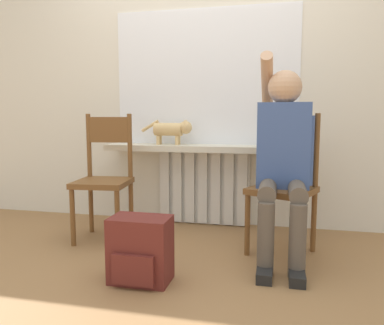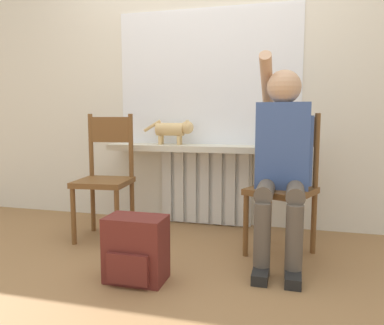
# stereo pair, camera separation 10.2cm
# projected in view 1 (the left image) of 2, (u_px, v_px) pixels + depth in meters

# --- Properties ---
(ground_plane) EXTENTS (12.00, 12.00, 0.00)m
(ground_plane) POSITION_uv_depth(u_px,v_px,m) (165.00, 278.00, 2.17)
(ground_plane) COLOR olive
(wall_with_window) EXTENTS (7.00, 0.06, 2.70)m
(wall_with_window) POSITION_uv_depth(u_px,v_px,m) (206.00, 67.00, 3.20)
(wall_with_window) COLOR silver
(wall_with_window) RESTS_ON ground_plane
(radiator) EXTENTS (0.79, 0.08, 0.64)m
(radiator) POSITION_uv_depth(u_px,v_px,m) (203.00, 187.00, 3.24)
(radiator) COLOR silver
(radiator) RESTS_ON ground_plane
(windowsill) EXTENTS (1.63, 0.29, 0.05)m
(windowsill) POSITION_uv_depth(u_px,v_px,m) (201.00, 148.00, 3.11)
(windowsill) COLOR beige
(windowsill) RESTS_ON radiator
(window_glass) EXTENTS (1.56, 0.01, 1.14)m
(window_glass) POSITION_uv_depth(u_px,v_px,m) (205.00, 77.00, 3.17)
(window_glass) COLOR white
(window_glass) RESTS_ON windowsill
(chair_left) EXTENTS (0.42, 0.42, 0.95)m
(chair_left) POSITION_uv_depth(u_px,v_px,m) (104.00, 176.00, 2.84)
(chair_left) COLOR brown
(chair_left) RESTS_ON ground_plane
(chair_right) EXTENTS (0.51, 0.51, 0.95)m
(chair_right) POSITION_uv_depth(u_px,v_px,m) (285.00, 183.00, 2.54)
(chair_right) COLOR brown
(chair_right) RESTS_ON ground_plane
(person) EXTENTS (0.36, 0.95, 1.35)m
(person) POSITION_uv_depth(u_px,v_px,m) (283.00, 152.00, 2.42)
(person) COLOR brown
(person) RESTS_ON ground_plane
(cat) EXTENTS (0.44, 0.11, 0.21)m
(cat) POSITION_uv_depth(u_px,v_px,m) (173.00, 129.00, 3.14)
(cat) COLOR #DBB77A
(cat) RESTS_ON windowsill
(backpack) EXTENTS (0.34, 0.24, 0.37)m
(backpack) POSITION_uv_depth(u_px,v_px,m) (140.00, 250.00, 2.10)
(backpack) COLOR maroon
(backpack) RESTS_ON ground_plane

